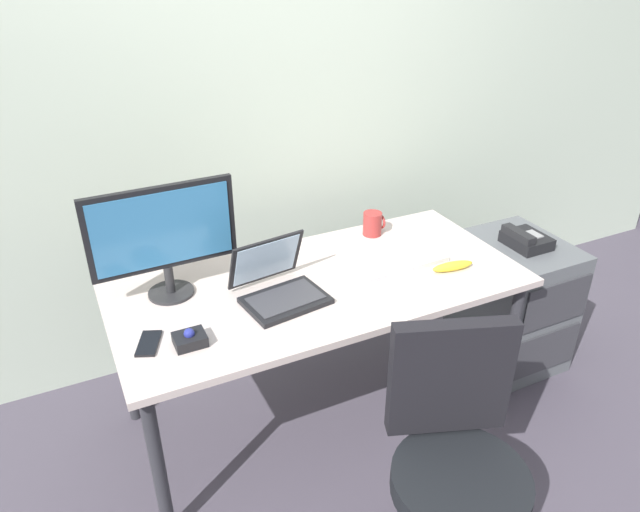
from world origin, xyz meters
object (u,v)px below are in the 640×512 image
(laptop, at_px, (278,285))
(cell_phone, at_px, (149,343))
(office_chair, at_px, (453,475))
(desk_phone, at_px, (525,240))
(coffee_mug, at_px, (373,224))
(keyboard, at_px, (402,263))
(trackball_mouse, at_px, (190,339))
(monitor_main, at_px, (163,234))
(banana, at_px, (453,266))
(file_cabinet, at_px, (512,302))

(laptop, xyz_separation_m, cell_phone, (-0.53, -0.09, -0.05))
(office_chair, distance_m, cell_phone, 1.12)
(desk_phone, xyz_separation_m, coffee_mug, (-0.64, 0.35, 0.07))
(keyboard, bearing_deg, laptop, 179.78)
(office_chair, distance_m, trackball_mouse, 0.99)
(office_chair, distance_m, laptop, 0.93)
(trackball_mouse, bearing_deg, desk_phone, 4.19)
(desk_phone, bearing_deg, monitor_main, 171.74)
(desk_phone, bearing_deg, cell_phone, -178.13)
(banana, bearing_deg, trackball_mouse, -179.00)
(cell_phone, height_order, banana, banana)
(laptop, height_order, trackball_mouse, laptop)
(file_cabinet, height_order, banana, banana)
(cell_phone, bearing_deg, monitor_main, 85.77)
(office_chair, height_order, laptop, laptop)
(desk_phone, xyz_separation_m, cell_phone, (-1.77, -0.06, 0.02))
(monitor_main, xyz_separation_m, banana, (1.12, -0.34, -0.25))
(office_chair, xyz_separation_m, laptop, (-0.27, 0.82, 0.35))
(monitor_main, height_order, keyboard, monitor_main)
(desk_phone, relative_size, monitor_main, 0.36)
(coffee_mug, distance_m, cell_phone, 1.21)
(keyboard, relative_size, banana, 2.19)
(monitor_main, bearing_deg, cell_phone, -117.02)
(monitor_main, height_order, trackball_mouse, monitor_main)
(office_chair, bearing_deg, laptop, 108.09)
(monitor_main, bearing_deg, coffee_mug, 6.35)
(office_chair, distance_m, coffee_mug, 1.24)
(desk_phone, bearing_deg, file_cabinet, 63.22)
(file_cabinet, xyz_separation_m, desk_phone, (-0.01, -0.02, 0.36))
(desk_phone, height_order, coffee_mug, coffee_mug)
(file_cabinet, xyz_separation_m, monitor_main, (-1.63, 0.22, 0.64))
(coffee_mug, xyz_separation_m, cell_phone, (-1.14, -0.40, -0.05))
(office_chair, height_order, monitor_main, monitor_main)
(keyboard, bearing_deg, office_chair, -110.55)
(keyboard, distance_m, banana, 0.21)
(desk_phone, xyz_separation_m, office_chair, (-0.98, -0.79, -0.28))
(cell_phone, bearing_deg, keyboard, 27.28)
(trackball_mouse, bearing_deg, cell_phone, 154.58)
(office_chair, relative_size, coffee_mug, 8.16)
(keyboard, bearing_deg, banana, -37.06)
(file_cabinet, bearing_deg, banana, -167.19)
(desk_phone, distance_m, keyboard, 0.68)
(keyboard, xyz_separation_m, cell_phone, (-1.10, -0.09, -0.01))
(keyboard, xyz_separation_m, trackball_mouse, (-0.97, -0.15, 0.01))
(file_cabinet, xyz_separation_m, laptop, (-1.26, 0.01, 0.43))
(office_chair, relative_size, cell_phone, 6.41)
(office_chair, xyz_separation_m, trackball_mouse, (-0.66, 0.67, 0.32))
(desk_phone, relative_size, keyboard, 0.48)
(monitor_main, relative_size, coffee_mug, 5.04)
(office_chair, distance_m, keyboard, 0.92)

